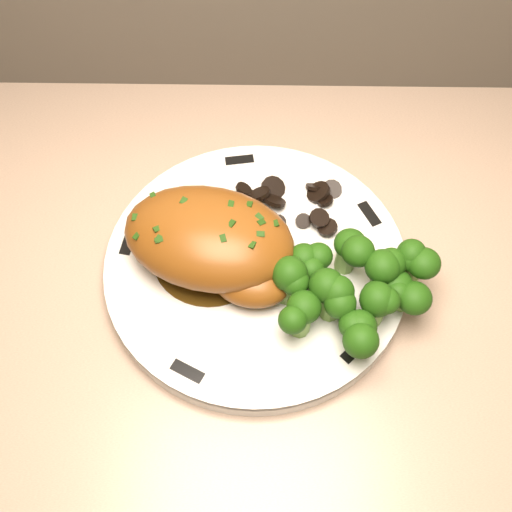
{
  "coord_description": "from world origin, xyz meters",
  "views": [
    {
      "loc": [
        -0.47,
        1.42,
        1.4
      ],
      "look_at": [
        -0.47,
        1.73,
        0.9
      ],
      "focal_mm": 45.0,
      "sensor_mm": 36.0,
      "label": 1
    }
  ],
  "objects_px": {
    "counter": "(403,454)",
    "plate": "(256,267)",
    "chicken_breast": "(214,243)",
    "broccoli_florets": "(352,288)"
  },
  "relations": [
    {
      "from": "counter",
      "to": "broccoli_florets",
      "type": "distance_m",
      "value": 0.49
    },
    {
      "from": "chicken_breast",
      "to": "broccoli_florets",
      "type": "distance_m",
      "value": 0.13
    },
    {
      "from": "chicken_breast",
      "to": "plate",
      "type": "bearing_deg",
      "value": 11.31
    },
    {
      "from": "plate",
      "to": "broccoli_florets",
      "type": "distance_m",
      "value": 0.1
    },
    {
      "from": "counter",
      "to": "broccoli_florets",
      "type": "height_order",
      "value": "counter"
    },
    {
      "from": "chicken_breast",
      "to": "broccoli_florets",
      "type": "height_order",
      "value": "chicken_breast"
    },
    {
      "from": "plate",
      "to": "counter",
      "type": "bearing_deg",
      "value": -14.64
    },
    {
      "from": "counter",
      "to": "broccoli_florets",
      "type": "bearing_deg",
      "value": 172.64
    },
    {
      "from": "counter",
      "to": "plate",
      "type": "distance_m",
      "value": 0.5
    },
    {
      "from": "counter",
      "to": "broccoli_florets",
      "type": "xyz_separation_m",
      "value": [
        -0.14,
        0.02,
        0.48
      ]
    }
  ]
}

